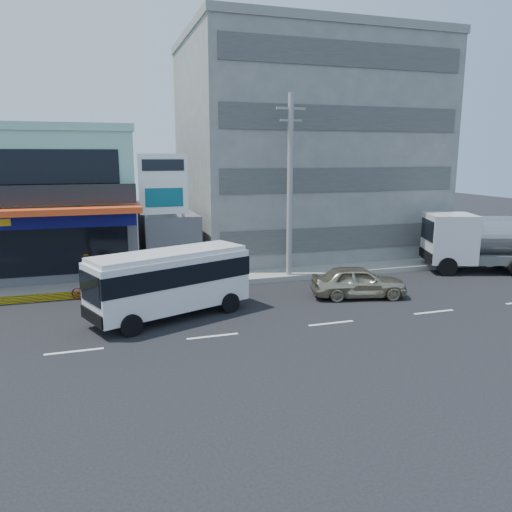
{
  "coord_description": "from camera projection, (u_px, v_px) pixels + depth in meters",
  "views": [
    {
      "loc": [
        -3.88,
        -17.75,
        6.8
      ],
      "look_at": [
        2.99,
        3.94,
        2.2
      ],
      "focal_mm": 35.0,
      "sensor_mm": 36.0,
      "label": 1
    }
  ],
  "objects": [
    {
      "name": "sidewalk",
      "position": [
        260.0,
        270.0,
        29.41
      ],
      "size": [
        70.0,
        5.0,
        0.3
      ],
      "primitive_type": "cube",
      "color": "gray",
      "rests_on": "ground"
    },
    {
      "name": "motorcycle_rider",
      "position": [
        89.0,
        285.0,
        23.85
      ],
      "size": [
        1.83,
        1.02,
        2.23
      ],
      "color": "#560C13",
      "rests_on": "ground"
    },
    {
      "name": "ground",
      "position": [
        213.0,
        336.0,
        19.08
      ],
      "size": [
        120.0,
        120.0,
        0.0
      ],
      "primitive_type": "plane",
      "color": "black",
      "rests_on": "ground"
    },
    {
      "name": "tanker_truck",
      "position": [
        495.0,
        241.0,
        29.41
      ],
      "size": [
        9.02,
        5.29,
        3.42
      ],
      "color": "silver",
      "rests_on": "ground"
    },
    {
      "name": "minibus",
      "position": [
        170.0,
        278.0,
        21.03
      ],
      "size": [
        7.19,
        4.57,
        2.87
      ],
      "color": "silver",
      "rests_on": "ground"
    },
    {
      "name": "billboard",
      "position": [
        164.0,
        191.0,
        26.56
      ],
      "size": [
        2.6,
        0.18,
        6.9
      ],
      "color": "gray",
      "rests_on": "ground"
    },
    {
      "name": "sedan",
      "position": [
        358.0,
        282.0,
        24.23
      ],
      "size": [
        4.87,
        2.82,
        1.56
      ],
      "primitive_type": "imported",
      "rotation": [
        0.0,
        0.0,
        1.34
      ],
      "color": "#B4A98A",
      "rests_on": "ground"
    },
    {
      "name": "gap_structure",
      "position": [
        168.0,
        241.0,
        29.95
      ],
      "size": [
        3.0,
        6.0,
        3.5
      ],
      "primitive_type": "cube",
      "color": "#4D4D52",
      "rests_on": "ground"
    },
    {
      "name": "shop_building",
      "position": [
        24.0,
        205.0,
        28.95
      ],
      "size": [
        12.4,
        11.7,
        8.0
      ],
      "color": "#4D4D52",
      "rests_on": "ground"
    },
    {
      "name": "utility_pole_near",
      "position": [
        290.0,
        187.0,
        26.75
      ],
      "size": [
        1.6,
        0.3,
        10.0
      ],
      "color": "#999993",
      "rests_on": "ground"
    },
    {
      "name": "satellite_dish",
      "position": [
        169.0,
        213.0,
        28.65
      ],
      "size": [
        1.5,
        1.5,
        0.15
      ],
      "primitive_type": "cylinder",
      "color": "slate",
      "rests_on": "gap_structure"
    },
    {
      "name": "concrete_building",
      "position": [
        304.0,
        152.0,
        34.67
      ],
      "size": [
        16.0,
        12.0,
        14.0
      ],
      "primitive_type": "cube",
      "color": "gray",
      "rests_on": "ground"
    }
  ]
}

